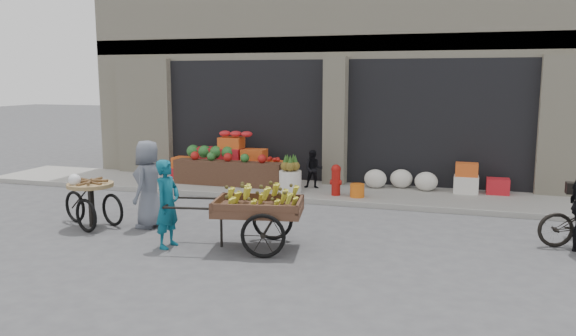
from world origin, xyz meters
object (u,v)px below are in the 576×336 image
(seated_person, at_px, (313,169))
(vendor_grey, at_px, (149,184))
(pineapple_bin, at_px, (290,181))
(banana_cart, at_px, (255,205))
(orange_bucket, at_px, (357,190))
(tricycle_cart, at_px, (91,197))
(vendor_woman, at_px, (168,204))
(fire_hydrant, at_px, (336,179))

(seated_person, relative_size, vendor_grey, 0.57)
(pineapple_bin, relative_size, vendor_grey, 0.32)
(banana_cart, xyz_separation_m, vendor_grey, (-2.37, 0.67, 0.09))
(orange_bucket, bearing_deg, pineapple_bin, 176.42)
(tricycle_cart, bearing_deg, vendor_grey, 37.74)
(orange_bucket, height_order, tricycle_cart, tricycle_cart)
(tricycle_cart, distance_m, vendor_grey, 1.11)
(orange_bucket, relative_size, seated_person, 0.34)
(pineapple_bin, height_order, orange_bucket, pineapple_bin)
(orange_bucket, height_order, seated_person, seated_person)
(seated_person, relative_size, vendor_woman, 0.64)
(banana_cart, height_order, vendor_grey, vendor_grey)
(vendor_woman, relative_size, tricycle_cart, 1.01)
(seated_person, distance_m, tricycle_cart, 5.30)
(orange_bucket, relative_size, vendor_grey, 0.20)
(fire_hydrant, height_order, banana_cart, banana_cart)
(pineapple_bin, height_order, banana_cart, banana_cart)
(vendor_woman, bearing_deg, vendor_grey, 48.40)
(vendor_grey, bearing_deg, vendor_woman, 38.10)
(orange_bucket, xyz_separation_m, tricycle_cart, (-4.37, -3.55, 0.30))
(orange_bucket, relative_size, vendor_woman, 0.22)
(fire_hydrant, relative_size, vendor_grey, 0.44)
(vendor_woman, bearing_deg, banana_cart, -70.25)
(orange_bucket, distance_m, tricycle_cart, 5.64)
(vendor_woman, distance_m, vendor_grey, 1.42)
(seated_person, bearing_deg, tricycle_cart, -136.70)
(tricycle_cart, bearing_deg, orange_bucket, 59.11)
(orange_bucket, distance_m, vendor_grey, 4.67)
(pineapple_bin, height_order, fire_hydrant, fire_hydrant)
(pineapple_bin, bearing_deg, vendor_woman, -99.93)
(tricycle_cart, height_order, vendor_grey, vendor_grey)
(orange_bucket, bearing_deg, vendor_woman, -119.04)
(seated_person, bearing_deg, fire_hydrant, -52.88)
(fire_hydrant, xyz_separation_m, tricycle_cart, (-3.87, -3.60, 0.06))
(fire_hydrant, xyz_separation_m, orange_bucket, (0.50, -0.05, -0.23))
(pineapple_bin, xyz_separation_m, banana_cart, (0.63, -3.99, 0.36))
(pineapple_bin, xyz_separation_m, vendor_grey, (-1.74, -3.32, 0.44))
(banana_cart, distance_m, vendor_grey, 2.46)
(vendor_grey, bearing_deg, tricycle_cart, -77.42)
(fire_hydrant, relative_size, seated_person, 0.76)
(seated_person, distance_m, vendor_grey, 4.47)
(vendor_woman, xyz_separation_m, tricycle_cart, (-2.01, 0.70, -0.16))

